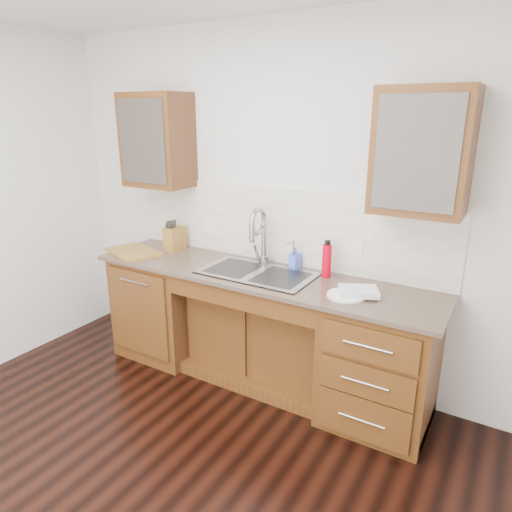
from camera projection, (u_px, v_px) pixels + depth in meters
The scene contains 23 objects.
wall_back at pixel (282, 206), 3.55m from camera, with size 4.00×0.10×2.70m, color silver.
base_cabinet_left at pixel (165, 304), 4.00m from camera, with size 0.70×0.62×0.88m, color #593014.
base_cabinet_center at pixel (264, 335), 3.63m from camera, with size 1.20×0.44×0.70m, color #593014.
base_cabinet_right at pixel (380, 363), 3.07m from camera, with size 0.70×0.62×0.88m, color #593014.
countertop at pixel (258, 275), 3.38m from camera, with size 2.70×0.65×0.03m, color #84705B.
backsplash at pixel (278, 226), 3.55m from camera, with size 2.70×0.02×0.59m, color beige.
sink at pixel (257, 284), 3.39m from camera, with size 0.84×0.46×0.19m, color #9E9EA5.
faucet at pixel (264, 239), 3.53m from camera, with size 0.04×0.04×0.40m, color #999993.
filter_tap at pixel (293, 254), 3.44m from camera, with size 0.02×0.02×0.24m, color #999993.
upper_cabinet_left at pixel (157, 141), 3.74m from camera, with size 0.55×0.34×0.75m, color #593014.
upper_cabinet_right at pixel (423, 152), 2.71m from camera, with size 0.55×0.34×0.75m, color #593014.
outlet_left at pixel (210, 226), 3.88m from camera, with size 0.08×0.01×0.12m, color white.
outlet_right at pixel (358, 249), 3.24m from camera, with size 0.08×0.01×0.12m, color white.
soap_bottle at pixel (295, 258), 3.47m from camera, with size 0.07×0.07×0.16m, color #4F6BF6.
water_bottle at pixel (327, 261), 3.26m from camera, with size 0.07×0.07×0.25m, color red.
plate at pixel (346, 295), 2.95m from camera, with size 0.25×0.25×0.01m, color white.
dish_towel at pixel (358, 291), 2.95m from camera, with size 0.25×0.18×0.04m, color white.
knife_block at pixel (175, 239), 3.91m from camera, with size 0.11×0.18×0.20m, color brown.
cutting_board at pixel (133, 252), 3.86m from camera, with size 0.46×0.32×0.02m, color brown.
cup_left_a at pixel (151, 147), 3.79m from camera, with size 0.12×0.12×0.09m, color white.
cup_left_b at pixel (163, 147), 3.73m from camera, with size 0.11×0.11×0.10m, color white.
cup_right_a at pixel (396, 159), 2.80m from camera, with size 0.13×0.13×0.10m, color silver.
cup_right_b at pixel (445, 163), 2.67m from camera, with size 0.09×0.09×0.08m, color silver.
Camera 1 is at (1.62, -1.31, 2.06)m, focal length 32.00 mm.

